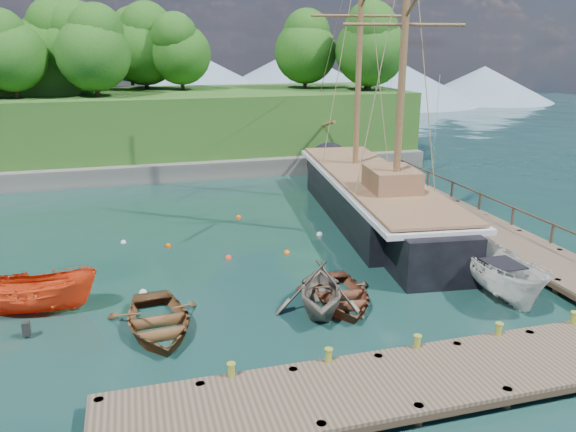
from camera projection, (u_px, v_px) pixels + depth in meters
name	position (u px, v px, depth m)	size (l,w,h in m)	color
ground	(309.00, 304.00, 22.27)	(160.00, 160.00, 0.00)	#12332B
dock_near	(439.00, 376.00, 16.68)	(20.00, 3.20, 1.10)	#473C2D
dock_east	(466.00, 219.00, 31.55)	(3.20, 24.00, 1.10)	#473C2D
bollard_0	(232.00, 394.00, 16.55)	(0.26, 0.26, 0.45)	olive
bollard_1	(328.00, 379.00, 17.32)	(0.26, 0.26, 0.45)	olive
bollard_2	(416.00, 364.00, 18.10)	(0.26, 0.26, 0.45)	olive
bollard_3	(496.00, 351.00, 18.87)	(0.26, 0.26, 0.45)	olive
bollard_4	(570.00, 339.00, 19.65)	(0.26, 0.26, 0.45)	olive
rowboat_0	(159.00, 331.00, 20.22)	(3.36, 4.71, 0.98)	brown
rowboat_1	(320.00, 311.00, 21.69)	(3.47, 4.02, 2.12)	#675F54
rowboat_2	(341.00, 303.00, 22.36)	(3.16, 4.42, 0.92)	brown
motorboat_orange	(39.00, 312.00, 21.59)	(1.75, 4.66, 1.80)	#EF4518
cabin_boat_white	(499.00, 296.00, 23.00)	(2.08, 5.53, 2.13)	silver
schooner	(372.00, 201.00, 32.79)	(7.04, 26.87, 19.59)	black
mooring_buoy_0	(143.00, 293.00, 23.21)	(0.34, 0.34, 0.34)	silver
mooring_buoy_1	(228.00, 259.00, 26.95)	(0.35, 0.35, 0.35)	red
mooring_buoy_2	(287.00, 253.00, 27.62)	(0.33, 0.33, 0.33)	#E55D0F
mooring_buoy_3	(320.00, 235.00, 30.24)	(0.35, 0.35, 0.35)	white
mooring_buoy_4	(168.00, 247.00, 28.54)	(0.32, 0.32, 0.32)	#D04100
mooring_buoy_5	(239.00, 218.00, 33.23)	(0.32, 0.32, 0.32)	#FB4904
mooring_buoy_6	(123.00, 243.00, 29.07)	(0.28, 0.28, 0.28)	silver
headland	(45.00, 99.00, 46.17)	(51.00, 19.31, 12.90)	#474744
distant_ridge	(198.00, 81.00, 86.50)	(117.00, 40.00, 10.00)	#728CA5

